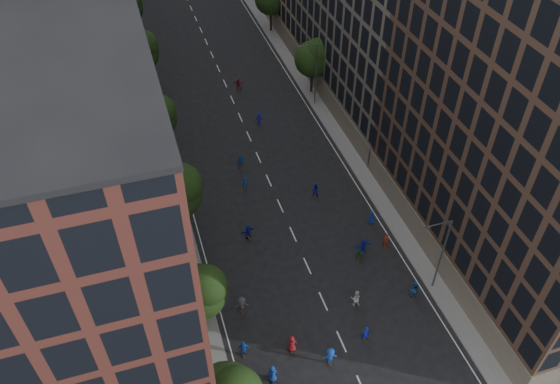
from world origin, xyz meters
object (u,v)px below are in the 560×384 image
at_px(skater_0, 273,374).
at_px(streetlamp_near, 441,251).
at_px(skater_2, 413,290).
at_px(skater_1, 365,334).
at_px(streetlamp_far, 314,71).

bearing_deg(skater_0, streetlamp_near, -159.51).
height_order(skater_0, skater_2, skater_0).
bearing_deg(skater_1, skater_2, -152.00).
bearing_deg(streetlamp_far, streetlamp_near, -90.00).
bearing_deg(streetlamp_far, skater_1, -102.93).
bearing_deg(skater_2, streetlamp_near, -162.38).
bearing_deg(skater_1, skater_0, 9.87).
xyz_separation_m(streetlamp_near, skater_0, (-17.20, -4.68, -4.20)).
bearing_deg(streetlamp_near, skater_2, -169.44).
xyz_separation_m(skater_0, skater_2, (15.06, 4.28, -0.03)).
distance_m(skater_1, skater_2, 6.93).
relative_size(skater_0, skater_2, 1.03).
bearing_deg(skater_2, streetlamp_far, -86.61).
distance_m(streetlamp_near, skater_2, 4.75).
relative_size(skater_1, skater_2, 0.99).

